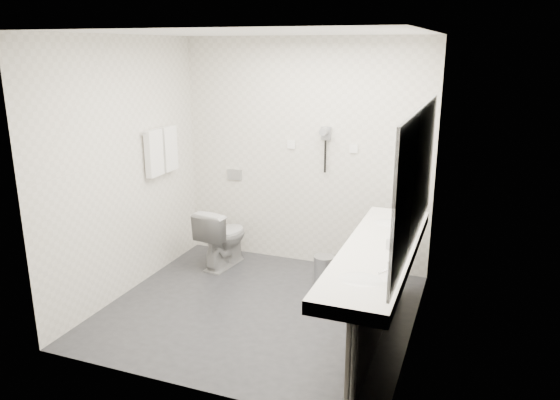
% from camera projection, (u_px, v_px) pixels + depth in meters
% --- Properties ---
extents(floor, '(2.80, 2.80, 0.00)m').
position_uv_depth(floor, '(260.00, 309.00, 5.08)').
color(floor, '#2B2B30').
rests_on(floor, ground).
extents(ceiling, '(2.80, 2.80, 0.00)m').
position_uv_depth(ceiling, '(256.00, 33.00, 4.39)').
color(ceiling, white).
rests_on(ceiling, wall_back).
extents(wall_back, '(2.80, 0.00, 2.80)m').
position_uv_depth(wall_back, '(304.00, 154.00, 5.90)').
color(wall_back, silver).
rests_on(wall_back, floor).
extents(wall_front, '(2.80, 0.00, 2.80)m').
position_uv_depth(wall_front, '(181.00, 225.00, 3.57)').
color(wall_front, silver).
rests_on(wall_front, floor).
extents(wall_left, '(0.00, 2.60, 2.60)m').
position_uv_depth(wall_left, '(125.00, 169.00, 5.21)').
color(wall_left, silver).
rests_on(wall_left, floor).
extents(wall_right, '(0.00, 2.60, 2.60)m').
position_uv_depth(wall_right, '(421.00, 196.00, 4.25)').
color(wall_right, silver).
rests_on(wall_right, floor).
extents(vanity_counter, '(0.55, 2.20, 0.10)m').
position_uv_depth(vanity_counter, '(378.00, 253.00, 4.29)').
color(vanity_counter, white).
rests_on(vanity_counter, floor).
extents(vanity_panel, '(0.03, 2.15, 0.75)m').
position_uv_depth(vanity_panel, '(379.00, 302.00, 4.40)').
color(vanity_panel, gray).
rests_on(vanity_panel, floor).
extents(vanity_post_near, '(0.06, 0.06, 0.75)m').
position_uv_depth(vanity_post_near, '(353.00, 372.00, 3.46)').
color(vanity_post_near, silver).
rests_on(vanity_post_near, floor).
extents(vanity_post_far, '(0.06, 0.06, 0.75)m').
position_uv_depth(vanity_post_far, '(402.00, 258.00, 5.33)').
color(vanity_post_far, silver).
rests_on(vanity_post_far, floor).
extents(mirror, '(0.02, 2.20, 1.05)m').
position_uv_depth(mirror, '(417.00, 177.00, 4.02)').
color(mirror, '#B2BCC6').
rests_on(mirror, wall_right).
extents(basin_near, '(0.40, 0.31, 0.05)m').
position_uv_depth(basin_near, '(361.00, 281.00, 3.70)').
color(basin_near, white).
rests_on(basin_near, vanity_counter).
extents(basin_far, '(0.40, 0.31, 0.05)m').
position_uv_depth(basin_far, '(392.00, 225.00, 4.87)').
color(basin_far, white).
rests_on(basin_far, vanity_counter).
extents(faucet_near, '(0.04, 0.04, 0.15)m').
position_uv_depth(faucet_near, '(390.00, 273.00, 3.61)').
color(faucet_near, silver).
rests_on(faucet_near, vanity_counter).
extents(faucet_far, '(0.04, 0.04, 0.15)m').
position_uv_depth(faucet_far, '(415.00, 218.00, 4.78)').
color(faucet_far, silver).
rests_on(faucet_far, vanity_counter).
extents(soap_bottle_a, '(0.08, 0.08, 0.12)m').
position_uv_depth(soap_bottle_a, '(391.00, 242.00, 4.22)').
color(soap_bottle_a, white).
rests_on(soap_bottle_a, vanity_counter).
extents(glass_left, '(0.08, 0.08, 0.12)m').
position_uv_depth(glass_left, '(402.00, 233.00, 4.43)').
color(glass_left, silver).
rests_on(glass_left, vanity_counter).
extents(glass_right, '(0.08, 0.08, 0.12)m').
position_uv_depth(glass_right, '(411.00, 229.00, 4.52)').
color(glass_right, silver).
rests_on(glass_right, vanity_counter).
extents(toilet, '(0.46, 0.71, 0.68)m').
position_uv_depth(toilet, '(223.00, 237.00, 6.01)').
color(toilet, white).
rests_on(toilet, floor).
extents(flush_plate, '(0.18, 0.02, 0.12)m').
position_uv_depth(flush_plate, '(235.00, 175.00, 6.26)').
color(flush_plate, '#B2B5BA').
rests_on(flush_plate, wall_back).
extents(pedal_bin, '(0.27, 0.27, 0.30)m').
position_uv_depth(pedal_bin, '(324.00, 271.00, 5.57)').
color(pedal_bin, '#B2B5BA').
rests_on(pedal_bin, floor).
extents(bin_lid, '(0.21, 0.21, 0.02)m').
position_uv_depth(bin_lid, '(324.00, 257.00, 5.52)').
color(bin_lid, '#B2B5BA').
rests_on(bin_lid, pedal_bin).
extents(towel_rail, '(0.02, 0.62, 0.02)m').
position_uv_depth(towel_rail, '(159.00, 130.00, 5.61)').
color(towel_rail, silver).
rests_on(towel_rail, wall_left).
extents(towel_near, '(0.07, 0.24, 0.48)m').
position_uv_depth(towel_near, '(154.00, 153.00, 5.54)').
color(towel_near, white).
rests_on(towel_near, towel_rail).
extents(towel_far, '(0.07, 0.24, 0.48)m').
position_uv_depth(towel_far, '(169.00, 149.00, 5.79)').
color(towel_far, white).
rests_on(towel_far, towel_rail).
extents(dryer_cradle, '(0.10, 0.04, 0.14)m').
position_uv_depth(dryer_cradle, '(326.00, 133.00, 5.72)').
color(dryer_cradle, gray).
rests_on(dryer_cradle, wall_back).
extents(dryer_barrel, '(0.08, 0.14, 0.08)m').
position_uv_depth(dryer_barrel, '(324.00, 131.00, 5.65)').
color(dryer_barrel, gray).
rests_on(dryer_barrel, dryer_cradle).
extents(dryer_cord, '(0.02, 0.02, 0.35)m').
position_uv_depth(dryer_cord, '(325.00, 157.00, 5.77)').
color(dryer_cord, black).
rests_on(dryer_cord, dryer_cradle).
extents(switch_plate_a, '(0.09, 0.02, 0.09)m').
position_uv_depth(switch_plate_a, '(291.00, 144.00, 5.91)').
color(switch_plate_a, white).
rests_on(switch_plate_a, wall_back).
extents(switch_plate_b, '(0.09, 0.02, 0.09)m').
position_uv_depth(switch_plate_b, '(354.00, 149.00, 5.67)').
color(switch_plate_b, white).
rests_on(switch_plate_b, wall_back).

